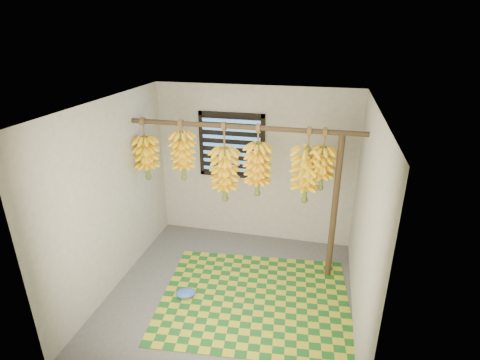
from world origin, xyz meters
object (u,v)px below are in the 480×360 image
(banana_bunch_b, at_px, (183,156))
(banana_bunch_f, at_px, (322,168))
(banana_bunch_a, at_px, (146,158))
(woven_mat, at_px, (255,299))
(banana_bunch_c, at_px, (225,174))
(plastic_bag, at_px, (186,293))
(support_post, at_px, (334,209))
(banana_bunch_d, at_px, (258,169))
(banana_bunch_e, at_px, (306,175))

(banana_bunch_b, height_order, banana_bunch_f, same)
(banana_bunch_a, bearing_deg, woven_mat, -23.42)
(woven_mat, bearing_deg, banana_bunch_a, 156.58)
(banana_bunch_b, bearing_deg, banana_bunch_c, 0.00)
(banana_bunch_f, bearing_deg, banana_bunch_a, 180.00)
(plastic_bag, bearing_deg, support_post, 27.23)
(banana_bunch_a, xyz_separation_m, banana_bunch_c, (1.11, 0.00, -0.15))
(woven_mat, relative_size, banana_bunch_d, 2.43)
(woven_mat, bearing_deg, banana_bunch_e, 56.05)
(banana_bunch_f, bearing_deg, woven_mat, -132.84)
(banana_bunch_c, bearing_deg, banana_bunch_d, 0.00)
(woven_mat, height_order, banana_bunch_f, banana_bunch_f)
(banana_bunch_d, bearing_deg, woven_mat, -79.93)
(banana_bunch_e, bearing_deg, plastic_bag, -146.48)
(plastic_bag, bearing_deg, banana_bunch_c, 72.22)
(banana_bunch_e, bearing_deg, banana_bunch_b, 180.00)
(support_post, xyz_separation_m, banana_bunch_f, (-0.20, 0.00, 0.54))
(support_post, bearing_deg, plastic_bag, -152.77)
(support_post, height_order, banana_bunch_c, banana_bunch_c)
(banana_bunch_a, bearing_deg, support_post, 0.00)
(woven_mat, xyz_separation_m, banana_bunch_c, (-0.57, 0.73, 1.34))
(woven_mat, xyz_separation_m, plastic_bag, (-0.85, -0.16, 0.06))
(support_post, distance_m, banana_bunch_d, 1.10)
(plastic_bag, xyz_separation_m, banana_bunch_f, (1.53, 0.89, 1.48))
(banana_bunch_c, distance_m, banana_bunch_f, 1.26)
(support_post, relative_size, banana_bunch_d, 2.11)
(support_post, height_order, plastic_bag, support_post)
(banana_bunch_a, distance_m, banana_bunch_e, 2.17)
(banana_bunch_b, bearing_deg, banana_bunch_a, 180.00)
(banana_bunch_c, xyz_separation_m, banana_bunch_d, (0.44, 0.00, 0.11))
(plastic_bag, relative_size, banana_bunch_a, 0.29)
(banana_bunch_a, relative_size, banana_bunch_f, 1.09)
(banana_bunch_a, height_order, banana_bunch_c, same)
(banana_bunch_b, xyz_separation_m, banana_bunch_f, (1.82, 0.00, -0.02))
(woven_mat, xyz_separation_m, banana_bunch_f, (0.67, 0.73, 1.54))
(support_post, bearing_deg, banana_bunch_f, 180.00)
(banana_bunch_a, relative_size, banana_bunch_e, 0.88)
(banana_bunch_a, bearing_deg, plastic_bag, -47.12)
(banana_bunch_b, distance_m, banana_bunch_e, 1.64)
(support_post, height_order, banana_bunch_d, banana_bunch_d)
(support_post, xyz_separation_m, woven_mat, (-0.87, -0.73, -0.99))
(support_post, distance_m, banana_bunch_e, 0.58)
(plastic_bag, height_order, banana_bunch_a, banana_bunch_a)
(woven_mat, height_order, banana_bunch_e, banana_bunch_e)
(support_post, relative_size, banana_bunch_f, 2.53)
(banana_bunch_d, distance_m, banana_bunch_e, 0.62)
(woven_mat, xyz_separation_m, banana_bunch_d, (-0.13, 0.73, 1.45))
(banana_bunch_d, height_order, banana_bunch_f, same)
(banana_bunch_b, relative_size, banana_bunch_d, 0.87)
(banana_bunch_b, distance_m, banana_bunch_f, 1.82)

